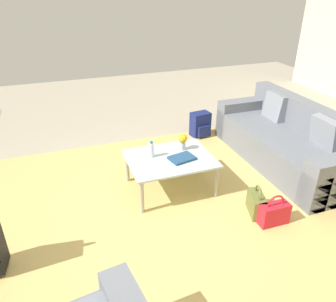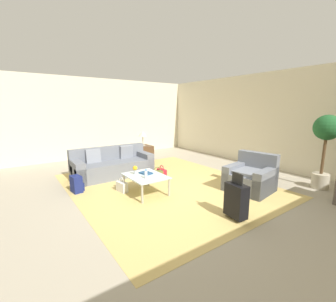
{
  "view_description": "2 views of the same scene",
  "coord_description": "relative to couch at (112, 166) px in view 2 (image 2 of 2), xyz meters",
  "views": [
    {
      "loc": [
        0.77,
        2.69,
        2.31
      ],
      "look_at": [
        -0.23,
        -0.09,
        0.76
      ],
      "focal_mm": 35.0,
      "sensor_mm": 36.0,
      "label": 1
    },
    {
      "loc": [
        3.95,
        -2.95,
        1.96
      ],
      "look_at": [
        -0.21,
        0.0,
        0.98
      ],
      "focal_mm": 24.0,
      "sensor_mm": 36.0,
      "label": 2
    }
  ],
  "objects": [
    {
      "name": "ground_plane",
      "position": [
        2.19,
        0.6,
        -0.3
      ],
      "size": [
        12.0,
        12.0,
        0.0
      ],
      "primitive_type": "plane",
      "color": "#A89E89"
    },
    {
      "name": "wall_back",
      "position": [
        2.19,
        4.66,
        1.25
      ],
      "size": [
        10.24,
        0.12,
        3.1
      ],
      "primitive_type": "cube",
      "color": "beige",
      "rests_on": "ground"
    },
    {
      "name": "wall_left",
      "position": [
        -2.87,
        0.6,
        1.25
      ],
      "size": [
        0.12,
        8.0,
        3.1
      ],
      "primitive_type": "cube",
      "color": "beige",
      "rests_on": "ground"
    },
    {
      "name": "area_rug",
      "position": [
        1.59,
        0.8,
        -0.29
      ],
      "size": [
        5.2,
        4.4,
        0.01
      ],
      "primitive_type": "cube",
      "color": "tan",
      "rests_on": "ground"
    },
    {
      "name": "couch",
      "position": [
        0.0,
        0.0,
        0.0
      ],
      "size": [
        0.9,
        2.25,
        0.84
      ],
      "color": "slate",
      "rests_on": "ground"
    },
    {
      "name": "armchair",
      "position": [
        3.08,
        2.27,
        0.0
      ],
      "size": [
        1.09,
        1.08,
        0.89
      ],
      "color": "slate",
      "rests_on": "ground"
    },
    {
      "name": "coffee_table",
      "position": [
        1.79,
        0.1,
        0.09
      ],
      "size": [
        1.01,
        0.78,
        0.43
      ],
      "color": "silver",
      "rests_on": "ground"
    },
    {
      "name": "water_bottle",
      "position": [
        1.99,
        0.0,
        0.23
      ],
      "size": [
        0.06,
        0.06,
        0.2
      ],
      "color": "silver",
      "rests_on": "coffee_table"
    },
    {
      "name": "coffee_table_book",
      "position": [
        1.67,
        0.18,
        0.15
      ],
      "size": [
        0.33,
        0.27,
        0.03
      ],
      "primitive_type": "cube",
      "rotation": [
        0.0,
        0.0,
        0.21
      ],
      "color": "navy",
      "rests_on": "coffee_table"
    },
    {
      "name": "flower_vase",
      "position": [
        1.57,
        -0.05,
        0.26
      ],
      "size": [
        0.11,
        0.11,
        0.21
      ],
      "color": "#B2B7BC",
      "rests_on": "coffee_table"
    },
    {
      "name": "side_table",
      "position": [
        -1.01,
        1.6,
        0.0
      ],
      "size": [
        0.59,
        0.59,
        0.59
      ],
      "primitive_type": "cube",
      "color": "#513823",
      "rests_on": "ground"
    },
    {
      "name": "table_lamp",
      "position": [
        -1.01,
        1.6,
        0.72
      ],
      "size": [
        0.32,
        0.32,
        0.54
      ],
      "color": "#ADA899",
      "rests_on": "side_table"
    },
    {
      "name": "suitcase_black",
      "position": [
        3.79,
        0.8,
        0.06
      ],
      "size": [
        0.43,
        0.27,
        0.85
      ],
      "color": "black",
      "rests_on": "ground"
    },
    {
      "name": "handbag_olive",
      "position": [
        1.07,
        0.88,
        -0.17
      ],
      "size": [
        0.23,
        0.35,
        0.36
      ],
      "color": "olive",
      "rests_on": "ground"
    },
    {
      "name": "handbag_white",
      "position": [
        1.38,
        -0.31,
        -0.17
      ],
      "size": [
        0.34,
        0.19,
        0.36
      ],
      "color": "white",
      "rests_on": "ground"
    },
    {
      "name": "handbag_red",
      "position": [
        0.99,
        1.09,
        -0.17
      ],
      "size": [
        0.32,
        0.15,
        0.36
      ],
      "color": "red",
      "rests_on": "ground"
    },
    {
      "name": "backpack_navy",
      "position": [
        0.79,
        -1.19,
        -0.1
      ],
      "size": [
        0.32,
        0.28,
        0.4
      ],
      "color": "navy",
      "rests_on": "ground"
    },
    {
      "name": "potted_ficus",
      "position": [
        3.99,
        3.8,
        0.94
      ],
      "size": [
        0.6,
        0.6,
        1.81
      ],
      "color": "#BCB299",
      "rests_on": "ground"
    }
  ]
}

